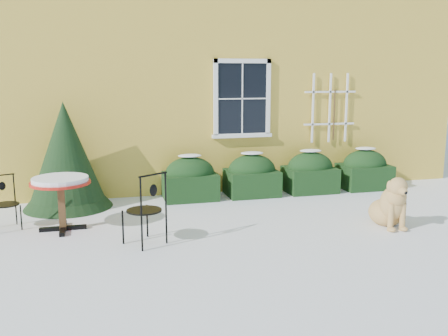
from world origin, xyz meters
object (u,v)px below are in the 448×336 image
object	(u,v)px
evergreen_shrub	(66,165)
patio_chair_near	(146,209)
bistro_table	(61,186)
dog	(391,206)
patio_chair_far	(5,202)

from	to	relation	value
evergreen_shrub	patio_chair_near	xyz separation A→B (m)	(1.21, -2.50, -0.26)
bistro_table	patio_chair_near	bearing A→B (deg)	-39.63
dog	patio_chair_far	bearing A→B (deg)	170.70
bistro_table	patio_chair_far	xyz separation A→B (m)	(-0.89, 0.33, -0.29)
bistro_table	patio_chair_far	size ratio (longest dim) A/B	1.08
dog	patio_chair_near	bearing A→B (deg)	-177.48
bistro_table	patio_chair_far	world-z (taller)	same
patio_chair_near	dog	xyz separation A→B (m)	(3.96, -0.14, -0.19)
bistro_table	patio_chair_near	distance (m)	1.62
patio_chair_far	dog	distance (m)	6.27
patio_chair_near	dog	distance (m)	3.97
bistro_table	patio_chair_near	size ratio (longest dim) A/B	0.86
bistro_table	dog	distance (m)	5.34
bistro_table	patio_chair_near	xyz separation A→B (m)	(1.24, -1.03, -0.18)
bistro_table	patio_chair_near	world-z (taller)	patio_chair_near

